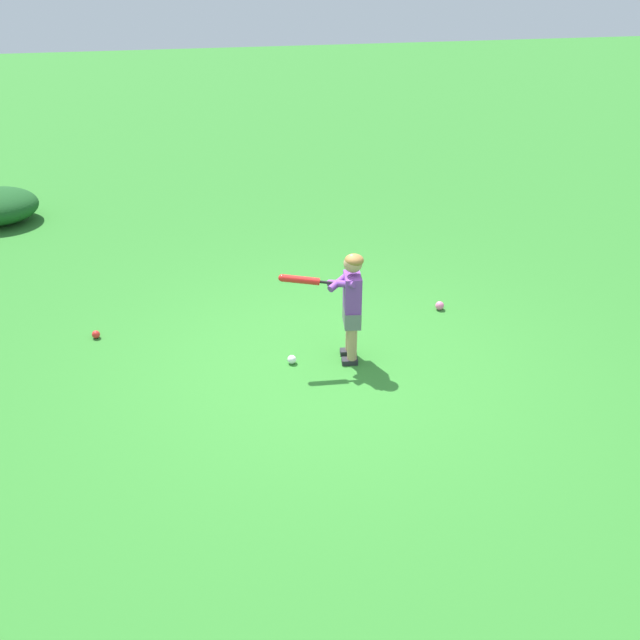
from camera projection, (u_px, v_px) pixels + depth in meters
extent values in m
plane|color=#2D7528|center=(327.00, 366.00, 7.01)|extent=(40.00, 40.00, 0.00)
cube|color=#232328|center=(350.00, 361.00, 7.04)|extent=(0.11, 0.16, 0.05)
cylinder|color=tan|center=(352.00, 344.00, 6.96)|extent=(0.09, 0.09, 0.34)
cube|color=#232328|center=(348.00, 352.00, 7.19)|extent=(0.11, 0.16, 0.05)
cylinder|color=tan|center=(350.00, 335.00, 7.11)|extent=(0.09, 0.09, 0.34)
cube|color=slate|center=(352.00, 316.00, 6.91)|extent=(0.29, 0.18, 0.16)
cube|color=#753899|center=(352.00, 292.00, 6.79)|extent=(0.27, 0.18, 0.34)
sphere|color=tan|center=(353.00, 263.00, 6.66)|extent=(0.17, 0.17, 0.17)
ellipsoid|color=olive|center=(354.00, 260.00, 6.64)|extent=(0.19, 0.19, 0.11)
sphere|color=red|center=(337.00, 284.00, 6.74)|extent=(0.04, 0.04, 0.04)
cylinder|color=black|center=(327.00, 283.00, 6.73)|extent=(0.04, 0.14, 0.05)
cylinder|color=red|center=(301.00, 280.00, 6.70)|extent=(0.11, 0.35, 0.11)
sphere|color=red|center=(282.00, 278.00, 6.68)|extent=(0.07, 0.07, 0.07)
cylinder|color=#753899|center=(341.00, 284.00, 6.71)|extent=(0.28, 0.24, 0.14)
cylinder|color=#753899|center=(341.00, 281.00, 6.77)|extent=(0.24, 0.28, 0.14)
sphere|color=red|center=(96.00, 334.00, 7.46)|extent=(0.08, 0.08, 0.08)
sphere|color=white|center=(292.00, 359.00, 7.04)|extent=(0.08, 0.08, 0.08)
sphere|color=pink|center=(440.00, 306.00, 8.01)|extent=(0.09, 0.09, 0.09)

